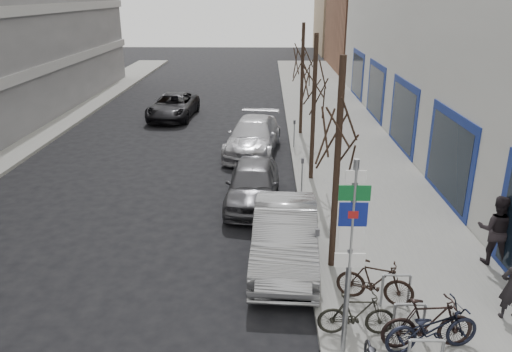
{
  "coord_description": "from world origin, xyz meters",
  "views": [
    {
      "loc": [
        0.89,
        -7.93,
        6.8
      ],
      "look_at": [
        0.61,
        5.12,
        2.0
      ],
      "focal_mm": 35.0,
      "sensor_mm": 36.0,
      "label": 1
    }
  ],
  "objects_px": {
    "pedestrian_far": "(496,229)",
    "bike_near_right": "(428,323)",
    "highway_sign_pole": "(350,252)",
    "lane_car": "(173,106)",
    "bike_mid_inner": "(357,314)",
    "parked_car_front": "(285,236)",
    "tree_mid": "(315,74)",
    "bike_mid_curb": "(433,324)",
    "meter_back": "(294,131)",
    "meter_mid": "(302,172)",
    "meter_front": "(317,247)",
    "bike_far_inner": "(375,281)",
    "parked_car_back": "(253,136)",
    "tree_near": "(340,116)",
    "tree_far": "(303,53)",
    "parked_car_mid": "(253,184)",
    "bike_rack": "(409,317)"
  },
  "relations": [
    {
      "from": "pedestrian_far",
      "to": "bike_near_right",
      "type": "bearing_deg",
      "value": 73.47
    },
    {
      "from": "highway_sign_pole",
      "to": "lane_car",
      "type": "xyz_separation_m",
      "value": [
        -6.88,
        20.19,
        -1.76
      ]
    },
    {
      "from": "bike_mid_inner",
      "to": "parked_car_front",
      "type": "distance_m",
      "value": 3.44
    },
    {
      "from": "tree_mid",
      "to": "bike_mid_curb",
      "type": "height_order",
      "value": "tree_mid"
    },
    {
      "from": "tree_mid",
      "to": "meter_back",
      "type": "relative_size",
      "value": 4.33
    },
    {
      "from": "meter_mid",
      "to": "meter_front",
      "type": "bearing_deg",
      "value": -90.0
    },
    {
      "from": "meter_front",
      "to": "lane_car",
      "type": "height_order",
      "value": "meter_front"
    },
    {
      "from": "bike_far_inner",
      "to": "parked_car_back",
      "type": "xyz_separation_m",
      "value": [
        -3.08,
        11.78,
        0.07
      ]
    },
    {
      "from": "tree_near",
      "to": "tree_far",
      "type": "distance_m",
      "value": 13.0
    },
    {
      "from": "bike_mid_curb",
      "to": "lane_car",
      "type": "xyz_separation_m",
      "value": [
        -8.63,
        19.93,
        -0.05
      ]
    },
    {
      "from": "tree_mid",
      "to": "meter_front",
      "type": "height_order",
      "value": "tree_mid"
    },
    {
      "from": "parked_car_back",
      "to": "pedestrian_far",
      "type": "height_order",
      "value": "pedestrian_far"
    },
    {
      "from": "tree_near",
      "to": "lane_car",
      "type": "bearing_deg",
      "value": 113.0
    },
    {
      "from": "bike_far_inner",
      "to": "parked_car_mid",
      "type": "height_order",
      "value": "parked_car_mid"
    },
    {
      "from": "highway_sign_pole",
      "to": "meter_front",
      "type": "distance_m",
      "value": 3.39
    },
    {
      "from": "highway_sign_pole",
      "to": "bike_rack",
      "type": "xyz_separation_m",
      "value": [
        1.4,
        0.61,
        -1.8
      ]
    },
    {
      "from": "parked_car_front",
      "to": "pedestrian_far",
      "type": "bearing_deg",
      "value": 1.2
    },
    {
      "from": "meter_mid",
      "to": "parked_car_back",
      "type": "xyz_separation_m",
      "value": [
        -1.86,
        5.15,
        -0.16
      ]
    },
    {
      "from": "parked_car_back",
      "to": "pedestrian_far",
      "type": "distance_m",
      "value": 11.88
    },
    {
      "from": "meter_mid",
      "to": "pedestrian_far",
      "type": "distance_m",
      "value": 6.67
    },
    {
      "from": "meter_mid",
      "to": "parked_car_mid",
      "type": "height_order",
      "value": "parked_car_mid"
    },
    {
      "from": "bike_near_right",
      "to": "parked_car_mid",
      "type": "distance_m",
      "value": 8.34
    },
    {
      "from": "highway_sign_pole",
      "to": "meter_mid",
      "type": "xyz_separation_m",
      "value": [
        -0.25,
        8.51,
        -1.54
      ]
    },
    {
      "from": "bike_rack",
      "to": "tree_mid",
      "type": "height_order",
      "value": "tree_mid"
    },
    {
      "from": "bike_mid_inner",
      "to": "parked_car_back",
      "type": "bearing_deg",
      "value": 10.8
    },
    {
      "from": "meter_mid",
      "to": "pedestrian_far",
      "type": "xyz_separation_m",
      "value": [
        4.65,
        -4.78,
        0.19
      ]
    },
    {
      "from": "lane_car",
      "to": "tree_mid",
      "type": "bearing_deg",
      "value": -51.65
    },
    {
      "from": "lane_car",
      "to": "bike_mid_curb",
      "type": "bearing_deg",
      "value": -63.06
    },
    {
      "from": "meter_front",
      "to": "bike_mid_inner",
      "type": "relative_size",
      "value": 0.79
    },
    {
      "from": "bike_near_right",
      "to": "lane_car",
      "type": "xyz_separation_m",
      "value": [
        -8.57,
        19.85,
        -0.03
      ]
    },
    {
      "from": "highway_sign_pole",
      "to": "tree_far",
      "type": "distance_m",
      "value": 16.59
    },
    {
      "from": "lane_car",
      "to": "parked_car_back",
      "type": "bearing_deg",
      "value": -50.31
    },
    {
      "from": "highway_sign_pole",
      "to": "parked_car_front",
      "type": "distance_m",
      "value": 4.33
    },
    {
      "from": "highway_sign_pole",
      "to": "bike_mid_curb",
      "type": "relative_size",
      "value": 2.15
    },
    {
      "from": "highway_sign_pole",
      "to": "bike_far_inner",
      "type": "height_order",
      "value": "highway_sign_pole"
    },
    {
      "from": "pedestrian_far",
      "to": "bike_far_inner",
      "type": "bearing_deg",
      "value": 50.48
    },
    {
      "from": "meter_front",
      "to": "parked_car_mid",
      "type": "height_order",
      "value": "parked_car_mid"
    },
    {
      "from": "meter_front",
      "to": "pedestrian_far",
      "type": "bearing_deg",
      "value": 8.79
    },
    {
      "from": "tree_mid",
      "to": "parked_car_mid",
      "type": "distance_m",
      "value": 4.56
    },
    {
      "from": "tree_near",
      "to": "bike_mid_curb",
      "type": "height_order",
      "value": "tree_near"
    },
    {
      "from": "bike_rack",
      "to": "meter_back",
      "type": "distance_m",
      "value": 13.5
    },
    {
      "from": "tree_near",
      "to": "lane_car",
      "type": "distance_m",
      "value": 18.44
    },
    {
      "from": "bike_rack",
      "to": "tree_mid",
      "type": "relative_size",
      "value": 0.41
    },
    {
      "from": "meter_mid",
      "to": "bike_mid_inner",
      "type": "height_order",
      "value": "meter_mid"
    },
    {
      "from": "meter_front",
      "to": "bike_near_right",
      "type": "relative_size",
      "value": 0.67
    },
    {
      "from": "meter_back",
      "to": "parked_car_front",
      "type": "height_order",
      "value": "parked_car_front"
    },
    {
      "from": "tree_near",
      "to": "bike_mid_curb",
      "type": "relative_size",
      "value": 2.81
    },
    {
      "from": "highway_sign_pole",
      "to": "meter_mid",
      "type": "relative_size",
      "value": 3.31
    },
    {
      "from": "bike_near_right",
      "to": "parked_car_back",
      "type": "height_order",
      "value": "parked_car_back"
    },
    {
      "from": "highway_sign_pole",
      "to": "bike_near_right",
      "type": "distance_m",
      "value": 2.44
    }
  ]
}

